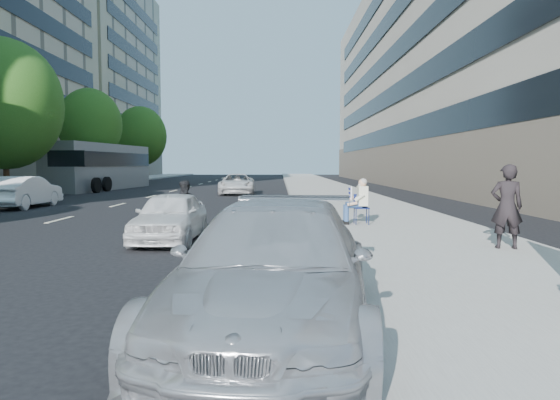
{
  "coord_description": "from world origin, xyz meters",
  "views": [
    {
      "loc": [
        0.84,
        -8.6,
        1.86
      ],
      "look_at": [
        0.85,
        1.19,
        1.15
      ],
      "focal_mm": 32.0,
      "sensor_mm": 36.0,
      "label": 1
    }
  ],
  "objects_px": {
    "seated_protester": "(358,199)",
    "pedestrian_woman": "(507,206)",
    "bus": "(101,167)",
    "white_sedan_far": "(237,184)",
    "parked_sedan": "(276,269)",
    "white_sedan_near": "(170,216)",
    "white_sedan_mid": "(25,192)",
    "motorcycle": "(187,209)"
  },
  "relations": [
    {
      "from": "seated_protester",
      "to": "pedestrian_woman",
      "type": "xyz_separation_m",
      "value": [
        2.37,
        -4.13,
        0.13
      ]
    },
    {
      "from": "seated_protester",
      "to": "pedestrian_woman",
      "type": "distance_m",
      "value": 4.77
    },
    {
      "from": "pedestrian_woman",
      "to": "bus",
      "type": "bearing_deg",
      "value": -45.9
    },
    {
      "from": "white_sedan_far",
      "to": "parked_sedan",
      "type": "bearing_deg",
      "value": -86.42
    },
    {
      "from": "parked_sedan",
      "to": "white_sedan_near",
      "type": "distance_m",
      "value": 7.12
    },
    {
      "from": "seated_protester",
      "to": "white_sedan_mid",
      "type": "relative_size",
      "value": 0.32
    },
    {
      "from": "white_sedan_mid",
      "to": "bus",
      "type": "xyz_separation_m",
      "value": [
        -2.16,
        15.32,
        0.96
      ]
    },
    {
      "from": "motorcycle",
      "to": "bus",
      "type": "height_order",
      "value": "bus"
    },
    {
      "from": "pedestrian_woman",
      "to": "white_sedan_near",
      "type": "height_order",
      "value": "pedestrian_woman"
    },
    {
      "from": "seated_protester",
      "to": "white_sedan_near",
      "type": "xyz_separation_m",
      "value": [
        -4.87,
        -2.18,
        -0.27
      ]
    },
    {
      "from": "white_sedan_far",
      "to": "bus",
      "type": "bearing_deg",
      "value": 148.84
    },
    {
      "from": "motorcycle",
      "to": "bus",
      "type": "distance_m",
      "value": 25.45
    },
    {
      "from": "white_sedan_near",
      "to": "motorcycle",
      "type": "bearing_deg",
      "value": 85.87
    },
    {
      "from": "pedestrian_woman",
      "to": "white_sedan_near",
      "type": "relative_size",
      "value": 0.48
    },
    {
      "from": "parked_sedan",
      "to": "bus",
      "type": "xyz_separation_m",
      "value": [
        -12.99,
        31.24,
        0.92
      ]
    },
    {
      "from": "white_sedan_near",
      "to": "motorcycle",
      "type": "height_order",
      "value": "motorcycle"
    },
    {
      "from": "seated_protester",
      "to": "parked_sedan",
      "type": "height_order",
      "value": "seated_protester"
    },
    {
      "from": "seated_protester",
      "to": "bus",
      "type": "relative_size",
      "value": 0.11
    },
    {
      "from": "motorcycle",
      "to": "white_sedan_mid",
      "type": "bearing_deg",
      "value": 133.07
    },
    {
      "from": "white_sedan_mid",
      "to": "motorcycle",
      "type": "xyz_separation_m",
      "value": [
        8.35,
        -7.83,
        -0.04
      ]
    },
    {
      "from": "white_sedan_mid",
      "to": "bus",
      "type": "relative_size",
      "value": 0.33
    },
    {
      "from": "seated_protester",
      "to": "pedestrian_woman",
      "type": "relative_size",
      "value": 0.76
    },
    {
      "from": "pedestrian_woman",
      "to": "motorcycle",
      "type": "distance_m",
      "value": 7.9
    },
    {
      "from": "parked_sedan",
      "to": "white_sedan_near",
      "type": "height_order",
      "value": "parked_sedan"
    },
    {
      "from": "white_sedan_near",
      "to": "bus",
      "type": "distance_m",
      "value": 26.74
    },
    {
      "from": "motorcycle",
      "to": "seated_protester",
      "type": "bearing_deg",
      "value": 4.86
    },
    {
      "from": "white_sedan_mid",
      "to": "white_sedan_near",
      "type": "bearing_deg",
      "value": 132.9
    },
    {
      "from": "seated_protester",
      "to": "bus",
      "type": "height_order",
      "value": "bus"
    },
    {
      "from": "white_sedan_near",
      "to": "white_sedan_mid",
      "type": "xyz_separation_m",
      "value": [
        -8.23,
        9.29,
        0.07
      ]
    },
    {
      "from": "bus",
      "to": "pedestrian_woman",
      "type": "bearing_deg",
      "value": -49.64
    },
    {
      "from": "pedestrian_woman",
      "to": "motorcycle",
      "type": "xyz_separation_m",
      "value": [
        -7.11,
        3.41,
        -0.37
      ]
    },
    {
      "from": "seated_protester",
      "to": "white_sedan_near",
      "type": "distance_m",
      "value": 5.34
    },
    {
      "from": "white_sedan_near",
      "to": "bus",
      "type": "xyz_separation_m",
      "value": [
        -10.39,
        24.61,
        1.03
      ]
    },
    {
      "from": "pedestrian_woman",
      "to": "white_sedan_near",
      "type": "bearing_deg",
      "value": -4.57
    },
    {
      "from": "white_sedan_mid",
      "to": "seated_protester",
      "type": "bearing_deg",
      "value": 152.87
    },
    {
      "from": "pedestrian_woman",
      "to": "white_sedan_mid",
      "type": "relative_size",
      "value": 0.42
    },
    {
      "from": "white_sedan_far",
      "to": "motorcycle",
      "type": "height_order",
      "value": "motorcycle"
    },
    {
      "from": "pedestrian_woman",
      "to": "parked_sedan",
      "type": "distance_m",
      "value": 6.59
    },
    {
      "from": "parked_sedan",
      "to": "white_sedan_mid",
      "type": "height_order",
      "value": "parked_sedan"
    },
    {
      "from": "pedestrian_woman",
      "to": "motorcycle",
      "type": "bearing_deg",
      "value": -15.11
    },
    {
      "from": "motorcycle",
      "to": "bus",
      "type": "xyz_separation_m",
      "value": [
        -10.52,
        23.15,
        1.0
      ]
    },
    {
      "from": "parked_sedan",
      "to": "white_sedan_near",
      "type": "xyz_separation_m",
      "value": [
        -2.6,
        6.63,
        -0.12
      ]
    }
  ]
}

